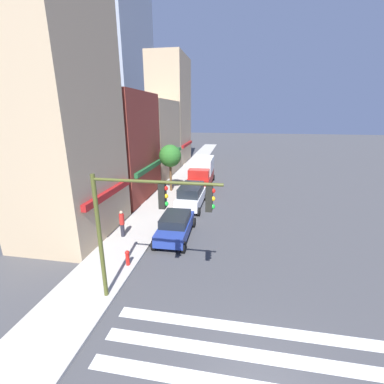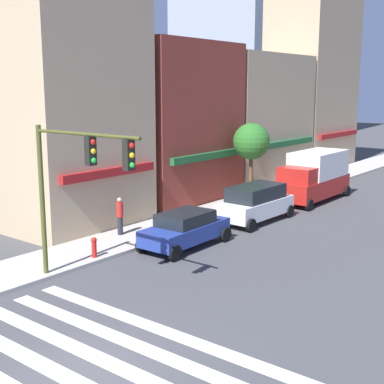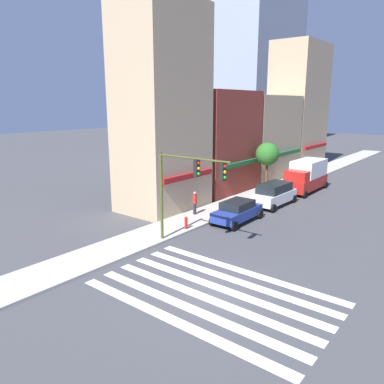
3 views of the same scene
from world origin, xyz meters
TOP-DOWN VIEW (x-y plane):
  - ground_plane at (0.00, 0.00)m, footprint 200.00×200.00m
  - sidewalk_left at (0.00, 7.50)m, footprint 120.00×3.00m
  - crosswalk_stripes at (0.00, 0.00)m, footprint 6.15×10.80m
  - storefront_row at (23.08, 11.50)m, footprint 34.03×5.30m
  - tower_distant at (52.12, 28.16)m, footprint 18.75×12.33m
  - traffic_signal at (3.49, 4.48)m, footprint 0.32×5.06m
  - sedan_blue at (9.63, 4.70)m, footprint 4.43×2.02m
  - suv_white at (15.46, 4.70)m, footprint 4.74×2.12m
  - box_truck_red at (22.27, 4.70)m, footprint 6.21×2.42m
  - pedestrian_red_jacket at (8.91, 8.05)m, footprint 0.32×0.32m
  - fire_hydrant at (5.85, 6.40)m, footprint 0.24×0.24m
  - street_tree at (19.39, 7.50)m, footprint 2.21×2.21m

SIDE VIEW (x-z plane):
  - ground_plane at x=0.00m, z-range 0.00..0.00m
  - crosswalk_stripes at x=0.00m, z-range 0.00..0.01m
  - sidewalk_left at x=0.00m, z-range 0.00..0.15m
  - fire_hydrant at x=5.85m, z-range 0.19..1.03m
  - sedan_blue at x=9.63m, z-range 0.05..1.64m
  - suv_white at x=15.46m, z-range 0.06..2.00m
  - pedestrian_red_jacket at x=8.91m, z-range 0.19..1.96m
  - box_truck_red at x=22.27m, z-range 0.07..3.11m
  - street_tree at x=19.39m, z-range 1.37..6.07m
  - traffic_signal at x=3.49m, z-range 1.30..6.94m
  - storefront_row at x=23.08m, z-range -1.32..14.63m
  - tower_distant at x=52.12m, z-range 0.00..41.46m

